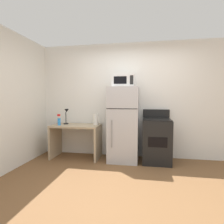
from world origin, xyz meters
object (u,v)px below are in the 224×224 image
spray_bottle (59,121)px  paper_towel_roll (96,119)px  desk_lamp (66,114)px  refrigerator (123,124)px  desk (76,135)px  microwave (124,81)px  oven_range (157,140)px

spray_bottle → paper_towel_roll: (0.77, 0.24, 0.02)m
desk_lamp → paper_towel_roll: bearing=2.6°
spray_bottle → refrigerator: bearing=5.5°
desk → desk_lamp: size_ratio=3.02×
spray_bottle → microwave: bearing=4.7°
refrigerator → spray_bottle: bearing=-174.5°
desk → microwave: size_ratio=2.32×
spray_bottle → desk_lamp: bearing=67.6°
desk_lamp → microwave: bearing=-3.9°
desk → desk_lamp: bearing=166.6°
desk_lamp → microwave: (1.33, -0.09, 0.72)m
refrigerator → desk_lamp: bearing=177.1°
microwave → oven_range: bearing=2.7°
refrigerator → microwave: microwave is taller
desk_lamp → oven_range: 2.10m
desk_lamp → paper_towel_roll: desk_lamp is taller
desk → oven_range: oven_range is taller
microwave → refrigerator: bearing=90.3°
oven_range → paper_towel_roll: bearing=176.3°
desk → spray_bottle: 0.50m
paper_towel_roll → microwave: size_ratio=0.52×
paper_towel_roll → refrigerator: size_ratio=0.15×
spray_bottle → paper_towel_roll: 0.81m
paper_towel_roll → spray_bottle: bearing=-162.9°
spray_bottle → paper_towel_roll: bearing=17.1°
desk → refrigerator: (1.08, -0.01, 0.28)m
desk → refrigerator: 1.11m
microwave → oven_range: size_ratio=0.42×
desk → paper_towel_roll: bearing=12.0°
desk → spray_bottle: spray_bottle is taller
paper_towel_roll → oven_range: 1.41m
paper_towel_roll → desk_lamp: bearing=-177.4°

